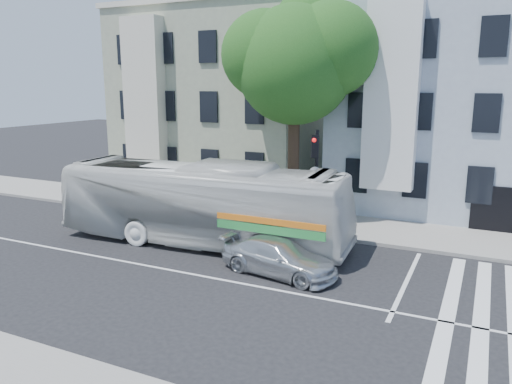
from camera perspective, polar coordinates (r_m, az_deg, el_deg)
The scene contains 9 objects.
ground at distance 17.90m, azimuth -5.88°, elevation -9.60°, with size 120.00×120.00×0.00m, color black.
sidewalk_far at distance 24.69m, azimuth 3.76°, elevation -3.20°, with size 80.00×4.00×0.15m, color gray.
building_left at distance 33.13m, azimuth -3.01°, elevation 10.26°, with size 12.00×10.00×11.00m, color gray.
building_right at distance 29.23m, azimuth 22.28°, elevation 9.12°, with size 12.00×10.00×11.00m, color #97A1B3.
street_tree at distance 24.50m, azimuth 4.82°, elevation 15.00°, with size 7.30×5.90×11.10m.
bus at distance 20.99m, azimuth -6.16°, elevation -1.31°, with size 12.52×2.93×3.49m, color silver.
sedan at distance 17.86m, azimuth 2.65°, elevation -7.44°, with size 4.33×1.76×1.26m, color silver.
hedge at distance 24.35m, azimuth -1.80°, elevation -2.36°, with size 8.50×0.84×0.70m, color #2C561C, non-canonical shape.
traffic_signal at distance 21.49m, azimuth 6.81°, elevation 2.58°, with size 0.47×0.55×4.74m.
Camera 1 is at (8.70, -14.15, 6.64)m, focal length 35.00 mm.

